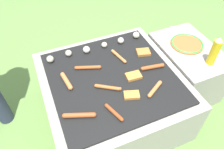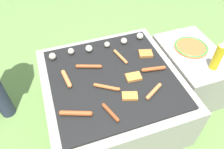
# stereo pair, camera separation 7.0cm
# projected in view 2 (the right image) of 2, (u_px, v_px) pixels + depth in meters

# --- Properties ---
(ground_plane) EXTENTS (14.00, 14.00, 0.00)m
(ground_plane) POSITION_uv_depth(u_px,v_px,m) (112.00, 111.00, 1.81)
(ground_plane) COLOR #608442
(grill) EXTENTS (0.95, 0.95, 0.42)m
(grill) POSITION_uv_depth(u_px,v_px,m) (112.00, 96.00, 1.65)
(grill) COLOR #9E998E
(grill) RESTS_ON ground_plane
(side_ledge) EXTENTS (0.41, 0.62, 0.42)m
(side_ledge) POSITION_uv_depth(u_px,v_px,m) (188.00, 71.00, 1.83)
(side_ledge) COLOR #9E998E
(side_ledge) RESTS_ON ground_plane
(sausage_front_left) EXTENTS (0.18, 0.05, 0.03)m
(sausage_front_left) POSITION_uv_depth(u_px,v_px,m) (154.00, 69.00, 1.53)
(sausage_front_left) COLOR #A34C23
(sausage_front_left) RESTS_ON grill
(sausage_front_center) EXTENTS (0.15, 0.11, 0.02)m
(sausage_front_center) POSITION_uv_depth(u_px,v_px,m) (106.00, 87.00, 1.42)
(sausage_front_center) COLOR #B7602D
(sausage_front_center) RESTS_ON grill
(sausage_mid_right) EXTENTS (0.18, 0.08, 0.03)m
(sausage_mid_right) POSITION_uv_depth(u_px,v_px,m) (89.00, 66.00, 1.55)
(sausage_mid_right) COLOR #A34C23
(sausage_mid_right) RESTS_ON grill
(sausage_back_right) EXTENTS (0.19, 0.09, 0.03)m
(sausage_back_right) POSITION_uv_depth(u_px,v_px,m) (76.00, 113.00, 1.28)
(sausage_back_right) COLOR #A34C23
(sausage_back_right) RESTS_ON grill
(sausage_back_left) EXTENTS (0.06, 0.17, 0.02)m
(sausage_back_left) POSITION_uv_depth(u_px,v_px,m) (120.00, 57.00, 1.63)
(sausage_back_left) COLOR #C6753D
(sausage_back_left) RESTS_ON grill
(sausage_front_right) EXTENTS (0.15, 0.10, 0.03)m
(sausage_front_right) POSITION_uv_depth(u_px,v_px,m) (154.00, 91.00, 1.39)
(sausage_front_right) COLOR #C6753D
(sausage_front_right) RESTS_ON grill
(sausage_mid_left) EXTENTS (0.07, 0.15, 0.02)m
(sausage_mid_left) POSITION_uv_depth(u_px,v_px,m) (110.00, 112.00, 1.28)
(sausage_mid_left) COLOR #93421E
(sausage_mid_left) RESTS_ON grill
(sausage_back_center) EXTENTS (0.05, 0.17, 0.03)m
(sausage_back_center) POSITION_uv_depth(u_px,v_px,m) (66.00, 79.00, 1.47)
(sausage_back_center) COLOR #C6753D
(sausage_back_center) RESTS_ON grill
(bread_slice_center) EXTENTS (0.11, 0.08, 0.02)m
(bread_slice_center) POSITION_uv_depth(u_px,v_px,m) (133.00, 77.00, 1.48)
(bread_slice_center) COLOR #D18438
(bread_slice_center) RESTS_ON grill
(bread_slice_right) EXTENTS (0.12, 0.10, 0.02)m
(bread_slice_right) POSITION_uv_depth(u_px,v_px,m) (146.00, 54.00, 1.65)
(bread_slice_right) COLOR #B27033
(bread_slice_right) RESTS_ON grill
(bread_slice_left) EXTENTS (0.11, 0.09, 0.02)m
(bread_slice_left) POSITION_uv_depth(u_px,v_px,m) (130.00, 96.00, 1.37)
(bread_slice_left) COLOR #D18438
(bread_slice_left) RESTS_ON grill
(mushroom_row) EXTENTS (0.76, 0.07, 0.05)m
(mushroom_row) POSITION_uv_depth(u_px,v_px,m) (99.00, 46.00, 1.69)
(mushroom_row) COLOR beige
(mushroom_row) RESTS_ON grill
(plate_colorful) EXTENTS (0.26, 0.26, 0.02)m
(plate_colorful) POSITION_uv_depth(u_px,v_px,m) (191.00, 47.00, 1.71)
(plate_colorful) COLOR orange
(plate_colorful) RESTS_ON side_ledge
(condiment_bottle) EXTENTS (0.06, 0.06, 0.23)m
(condiment_bottle) POSITION_uv_depth(u_px,v_px,m) (218.00, 56.00, 1.48)
(condiment_bottle) COLOR gold
(condiment_bottle) RESTS_ON side_ledge
(fork_utensil) EXTENTS (0.07, 0.18, 0.01)m
(fork_utensil) POSITION_uv_depth(u_px,v_px,m) (179.00, 35.00, 1.82)
(fork_utensil) COLOR silver
(fork_utensil) RESTS_ON side_ledge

